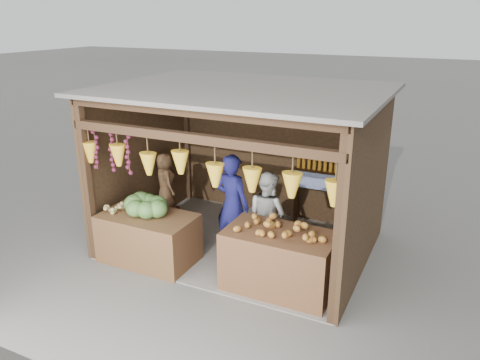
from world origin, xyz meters
name	(u,v)px	position (x,y,z in m)	size (l,w,h in m)	color
ground	(243,245)	(0.00, 0.00, 0.00)	(80.00, 80.00, 0.00)	#514F49
stall_structure	(240,151)	(-0.03, -0.04, 1.67)	(4.30, 3.30, 2.66)	slate
back_shelf	(327,183)	(1.05, 1.28, 0.87)	(1.25, 0.32, 1.32)	#382314
counter_left	(149,238)	(-1.11, -1.11, 0.39)	(1.48, 0.85, 0.77)	#4C2E19
counter_right	(279,261)	(1.04, -1.00, 0.44)	(1.53, 0.85, 0.88)	#53301B
stool	(167,216)	(-1.61, 0.13, 0.16)	(0.35, 0.35, 0.33)	black
man_standing	(232,205)	(-0.04, -0.30, 0.84)	(0.61, 0.40, 1.68)	#151550
woman_standing	(268,214)	(0.50, -0.12, 0.71)	(0.69, 0.54, 1.42)	beige
vendor_seated	(165,182)	(-1.61, 0.13, 0.85)	(0.51, 0.33, 1.05)	brown
melon_pile	(146,204)	(-1.15, -1.07, 0.93)	(1.00, 0.50, 0.32)	#144D18
tanfruit_pile	(115,207)	(-1.68, -1.17, 0.84)	(0.34, 0.40, 0.13)	olive
mango_pile	(283,226)	(1.09, -1.00, 0.99)	(1.40, 0.64, 0.22)	#B83918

